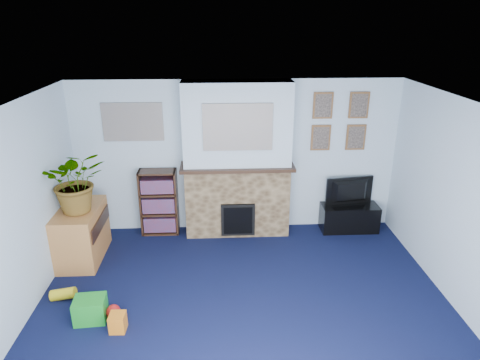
{
  "coord_description": "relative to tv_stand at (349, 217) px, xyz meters",
  "views": [
    {
      "loc": [
        -0.27,
        -4.09,
        3.26
      ],
      "look_at": [
        -0.01,
        1.04,
        1.28
      ],
      "focal_mm": 32.0,
      "sensor_mm": 36.0,
      "label": 1
    }
  ],
  "objects": [
    {
      "name": "floor",
      "position": [
        -1.81,
        -2.03,
        -0.23
      ],
      "size": [
        5.0,
        4.5,
        0.01
      ],
      "primitive_type": "cube",
      "color": "#0D1233",
      "rests_on": "ground"
    },
    {
      "name": "ceiling",
      "position": [
        -1.81,
        -2.03,
        2.17
      ],
      "size": [
        5.0,
        4.5,
        0.01
      ],
      "primitive_type": "cube",
      "color": "white",
      "rests_on": "wall_back"
    },
    {
      "name": "wall_back",
      "position": [
        -1.81,
        0.22,
        0.97
      ],
      "size": [
        5.0,
        0.04,
        2.4
      ],
      "primitive_type": "cube",
      "color": "silver",
      "rests_on": "ground"
    },
    {
      "name": "wall_left",
      "position": [
        -4.31,
        -2.03,
        0.97
      ],
      "size": [
        0.04,
        4.5,
        2.4
      ],
      "primitive_type": "cube",
      "color": "silver",
      "rests_on": "ground"
    },
    {
      "name": "wall_right",
      "position": [
        0.69,
        -2.03,
        0.97
      ],
      "size": [
        0.04,
        4.5,
        2.4
      ],
      "primitive_type": "cube",
      "color": "silver",
      "rests_on": "ground"
    },
    {
      "name": "chimney_breast",
      "position": [
        -1.81,
        0.02,
        0.96
      ],
      "size": [
        1.72,
        0.5,
        2.4
      ],
      "color": "brown",
      "rests_on": "ground"
    },
    {
      "name": "collage_main",
      "position": [
        -1.81,
        -0.19,
        1.55
      ],
      "size": [
        1.0,
        0.03,
        0.68
      ],
      "primitive_type": "cube",
      "color": "gray",
      "rests_on": "chimney_breast"
    },
    {
      "name": "collage_left",
      "position": [
        -3.36,
        0.21,
        1.55
      ],
      "size": [
        0.9,
        0.03,
        0.58
      ],
      "primitive_type": "cube",
      "color": "gray",
      "rests_on": "wall_back"
    },
    {
      "name": "portrait_tl",
      "position": [
        -0.51,
        0.2,
        1.77
      ],
      "size": [
        0.3,
        0.03,
        0.4
      ],
      "primitive_type": "cube",
      "color": "brown",
      "rests_on": "wall_back"
    },
    {
      "name": "portrait_tr",
      "position": [
        0.04,
        0.2,
        1.77
      ],
      "size": [
        0.3,
        0.03,
        0.4
      ],
      "primitive_type": "cube",
      "color": "brown",
      "rests_on": "wall_back"
    },
    {
      "name": "portrait_bl",
      "position": [
        -0.51,
        0.2,
        1.27
      ],
      "size": [
        0.3,
        0.03,
        0.4
      ],
      "primitive_type": "cube",
      "color": "brown",
      "rests_on": "wall_back"
    },
    {
      "name": "portrait_br",
      "position": [
        0.04,
        0.2,
        1.27
      ],
      "size": [
        0.3,
        0.03,
        0.4
      ],
      "primitive_type": "cube",
      "color": "brown",
      "rests_on": "wall_back"
    },
    {
      "name": "tv_stand",
      "position": [
        0.0,
        0.0,
        0.0
      ],
      "size": [
        0.9,
        0.38,
        0.43
      ],
      "primitive_type": "cube",
      "color": "black",
      "rests_on": "ground"
    },
    {
      "name": "television",
      "position": [
        -0.0,
        0.02,
        0.43
      ],
      "size": [
        0.78,
        0.22,
        0.45
      ],
      "primitive_type": "imported",
      "rotation": [
        0.0,
        0.0,
        3.29
      ],
      "color": "black",
      "rests_on": "tv_stand"
    },
    {
      "name": "bookshelf",
      "position": [
        -3.03,
        0.08,
        0.28
      ],
      "size": [
        0.58,
        0.28,
        1.05
      ],
      "color": "black",
      "rests_on": "ground"
    },
    {
      "name": "sideboard",
      "position": [
        -4.05,
        -0.65,
        0.12
      ],
      "size": [
        0.55,
        0.99,
        0.77
      ],
      "primitive_type": "cube",
      "color": "#B47339",
      "rests_on": "ground"
    },
    {
      "name": "potted_plant",
      "position": [
        -4.0,
        -0.7,
        0.97
      ],
      "size": [
        0.95,
        0.88,
        0.87
      ],
      "primitive_type": "imported",
      "rotation": [
        0.0,
        0.0,
        0.31
      ],
      "color": "#26661E",
      "rests_on": "sideboard"
    },
    {
      "name": "mantel_clock",
      "position": [
        -1.8,
        -0.03,
        1.0
      ],
      "size": [
        0.11,
        0.06,
        0.15
      ],
      "primitive_type": "cube",
      "color": "gold",
      "rests_on": "chimney_breast"
    },
    {
      "name": "mantel_candle",
      "position": [
        -1.53,
        -0.03,
        1.01
      ],
      "size": [
        0.05,
        0.05,
        0.17
      ],
      "primitive_type": "cylinder",
      "color": "#B2BFC6",
      "rests_on": "chimney_breast"
    },
    {
      "name": "mantel_teddy",
      "position": [
        -2.39,
        -0.03,
        0.99
      ],
      "size": [
        0.13,
        0.13,
        0.13
      ],
      "primitive_type": "sphere",
      "color": "gray",
      "rests_on": "chimney_breast"
    },
    {
      "name": "mantel_can",
      "position": [
        -1.08,
        -0.03,
        0.99
      ],
      "size": [
        0.06,
        0.06,
        0.11
      ],
      "primitive_type": "cylinder",
      "color": "orange",
      "rests_on": "chimney_breast"
    },
    {
      "name": "green_crate",
      "position": [
        -3.57,
        -2.03,
        -0.09
      ],
      "size": [
        0.37,
        0.3,
        0.28
      ],
      "primitive_type": "cube",
      "rotation": [
        0.0,
        0.0,
        0.08
      ],
      "color": "#198C26",
      "rests_on": "ground"
    },
    {
      "name": "toy_ball",
      "position": [
        -3.33,
        -2.01,
        -0.14
      ],
      "size": [
        0.16,
        0.16,
        0.16
      ],
      "primitive_type": "sphere",
      "color": "red",
      "rests_on": "ground"
    },
    {
      "name": "toy_block",
      "position": [
        -3.23,
        -2.23,
        -0.12
      ],
      "size": [
        0.18,
        0.18,
        0.21
      ],
      "primitive_type": "cube",
      "rotation": [
        0.0,
        0.0,
        -0.03
      ],
      "color": "orange",
      "rests_on": "ground"
    },
    {
      "name": "toy_tube",
      "position": [
        -4.02,
        -1.63,
        -0.16
      ],
      "size": [
        0.31,
        0.14,
        0.18
      ],
      "primitive_type": "cylinder",
      "rotation": [
        0.0,
        1.43,
        0.0
      ],
      "color": "yellow",
      "rests_on": "ground"
    }
  ]
}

